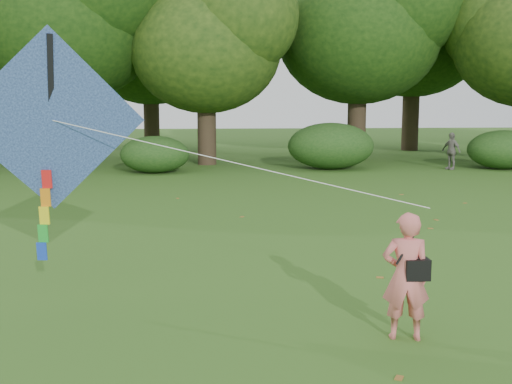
{
  "coord_description": "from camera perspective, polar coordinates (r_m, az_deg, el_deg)",
  "views": [
    {
      "loc": [
        -1.92,
        -7.71,
        2.98
      ],
      "look_at": [
        -1.2,
        2.0,
        1.5
      ],
      "focal_mm": 45.0,
      "sensor_mm": 36.0,
      "label": 1
    }
  ],
  "objects": [
    {
      "name": "ground",
      "position": [
        8.49,
        9.34,
        -12.03
      ],
      "size": [
        100.0,
        100.0,
        0.0
      ],
      "primitive_type": "plane",
      "color": "#265114",
      "rests_on": "ground"
    },
    {
      "name": "man_kite_flyer",
      "position": [
        8.08,
        13.18,
        -7.3
      ],
      "size": [
        0.63,
        0.47,
        1.59
      ],
      "primitive_type": "imported",
      "rotation": [
        0.0,
        0.0,
        2.97
      ],
      "color": "#E06D69",
      "rests_on": "ground"
    },
    {
      "name": "bystander_right",
      "position": [
        26.98,
        16.95,
        3.51
      ],
      "size": [
        0.75,
        0.94,
        1.5
      ],
      "primitive_type": "imported",
      "rotation": [
        0.0,
        0.0,
        -1.06
      ],
      "color": "slate",
      "rests_on": "ground"
    },
    {
      "name": "crossbody_bag",
      "position": [
        8.06,
        14.06,
        -6.6
      ],
      "size": [
        0.43,
        0.2,
        0.67
      ],
      "color": "black",
      "rests_on": "ground"
    },
    {
      "name": "flying_kite",
      "position": [
        9.36,
        -17.71,
        5.86
      ],
      "size": [
        6.06,
        2.04,
        3.27
      ],
      "color": "#265CA6",
      "rests_on": "ground"
    },
    {
      "name": "tree_line",
      "position": [
        30.91,
        2.54,
        13.48
      ],
      "size": [
        54.7,
        15.3,
        9.48
      ],
      "color": "#3A2D1E",
      "rests_on": "ground"
    },
    {
      "name": "shrub_band",
      "position": [
        25.43,
        -1.5,
        3.83
      ],
      "size": [
        39.15,
        3.22,
        1.88
      ],
      "color": "#264919",
      "rests_on": "ground"
    },
    {
      "name": "fallen_leaves",
      "position": [
        13.65,
        11.79,
        -4.14
      ],
      "size": [
        8.12,
        13.29,
        0.01
      ],
      "color": "#8E5F26",
      "rests_on": "ground"
    }
  ]
}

